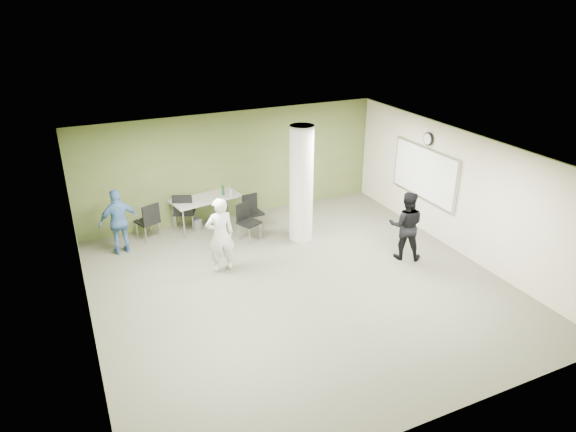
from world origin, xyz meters
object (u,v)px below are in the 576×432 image
chair_back_left (149,219)px  woman_white (220,235)px  man_blue (119,222)px  folding_table (206,199)px  man_black (406,225)px

chair_back_left → woman_white: 2.40m
chair_back_left → man_blue: 0.84m
folding_table → man_black: size_ratio=1.15×
folding_table → woman_white: size_ratio=1.09×
woman_white → chair_back_left: bearing=-62.4°
woman_white → man_blue: bearing=-43.7°
folding_table → man_black: 4.93m
folding_table → woman_white: (-0.35, -2.23, 0.07)m
chair_back_left → man_black: bearing=125.0°
woman_white → man_blue: woman_white is taller
folding_table → man_blue: 2.24m
woman_white → man_blue: (-1.83, 1.72, -0.06)m
chair_back_left → man_blue: bearing=6.5°
chair_back_left → man_blue: (-0.71, -0.38, 0.22)m
folding_table → man_black: man_black is taller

